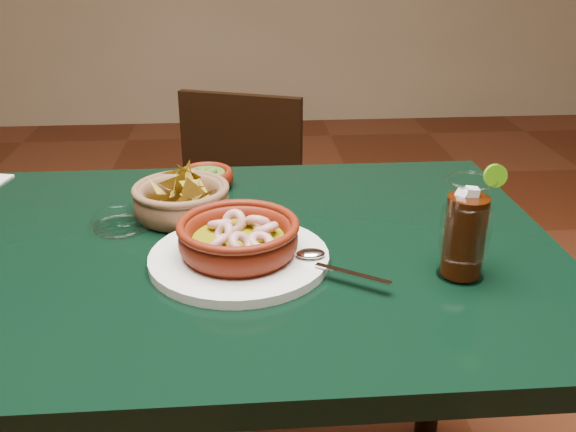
{
  "coord_description": "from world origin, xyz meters",
  "views": [
    {
      "loc": [
        0.07,
        -0.97,
        1.23
      ],
      "look_at": [
        0.14,
        -0.02,
        0.81
      ],
      "focal_mm": 40.0,
      "sensor_mm": 36.0,
      "label": 1
    }
  ],
  "objects": [
    {
      "name": "cola_drink",
      "position": [
        0.4,
        -0.13,
        0.83
      ],
      "size": [
        0.16,
        0.16,
        0.18
      ],
      "color": "white",
      "rests_on": "dining_table"
    },
    {
      "name": "glass_ashtray",
      "position": [
        -0.15,
        0.09,
        0.76
      ],
      "size": [
        0.12,
        0.12,
        0.03
      ],
      "color": "white",
      "rests_on": "dining_table"
    },
    {
      "name": "shrimp_plate",
      "position": [
        0.06,
        -0.06,
        0.78
      ],
      "size": [
        0.37,
        0.29,
        0.08
      ],
      "color": "silver",
      "rests_on": "dining_table"
    },
    {
      "name": "dining_chair",
      "position": [
        0.03,
        0.7,
        0.45
      ],
      "size": [
        0.49,
        0.49,
        0.82
      ],
      "color": "black",
      "rests_on": "ground"
    },
    {
      "name": "dining_table",
      "position": [
        0.0,
        0.0,
        0.65
      ],
      "size": [
        1.2,
        0.8,
        0.75
      ],
      "color": "black",
      "rests_on": "ground"
    },
    {
      "name": "chip_basket",
      "position": [
        -0.05,
        0.13,
        0.78
      ],
      "size": [
        0.21,
        0.21,
        0.12
      ],
      "color": "brown",
      "rests_on": "dining_table"
    },
    {
      "name": "guacamole_ramekin",
      "position": [
        -0.01,
        0.28,
        0.77
      ],
      "size": [
        0.13,
        0.13,
        0.04
      ],
      "color": "#501206",
      "rests_on": "dining_table"
    }
  ]
}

